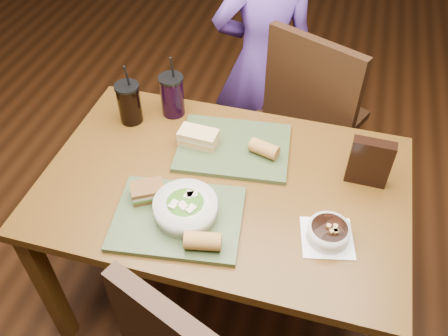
{
  "coord_description": "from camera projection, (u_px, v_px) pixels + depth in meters",
  "views": [
    {
      "loc": [
        0.31,
        -1.12,
        1.99
      ],
      "look_at": [
        0.0,
        0.0,
        0.82
      ],
      "focal_mm": 38.0,
      "sensor_mm": 36.0,
      "label": 1
    }
  ],
  "objects": [
    {
      "name": "chip_bag",
      "position": [
        370.0,
        162.0,
        1.63
      ],
      "size": [
        0.14,
        0.05,
        0.19
      ],
      "primitive_type": "cube",
      "rotation": [
        0.0,
        0.0,
        -0.02
      ],
      "color": "black",
      "rests_on": "dining_table"
    },
    {
      "name": "cup_cola",
      "position": [
        129.0,
        103.0,
        1.88
      ],
      "size": [
        0.1,
        0.1,
        0.26
      ],
      "color": "black",
      "rests_on": "dining_table"
    },
    {
      "name": "sandwich_far",
      "position": [
        198.0,
        137.0,
        1.8
      ],
      "size": [
        0.15,
        0.09,
        0.06
      ],
      "color": "tan",
      "rests_on": "tray_far"
    },
    {
      "name": "baguette_near",
      "position": [
        203.0,
        241.0,
        1.46
      ],
      "size": [
        0.12,
        0.08,
        0.06
      ],
      "primitive_type": "cylinder",
      "rotation": [
        0.0,
        1.57,
        0.2
      ],
      "color": "#AD7533",
      "rests_on": "tray_near"
    },
    {
      "name": "salad_bowl",
      "position": [
        186.0,
        207.0,
        1.54
      ],
      "size": [
        0.21,
        0.21,
        0.07
      ],
      "color": "silver",
      "rests_on": "tray_near"
    },
    {
      "name": "dining_table",
      "position": [
        224.0,
        198.0,
        1.76
      ],
      "size": [
        1.3,
        0.85,
        0.75
      ],
      "color": "#533410",
      "rests_on": "ground"
    },
    {
      "name": "cup_berry",
      "position": [
        172.0,
        95.0,
        1.91
      ],
      "size": [
        0.1,
        0.1,
        0.27
      ],
      "color": "black",
      "rests_on": "dining_table"
    },
    {
      "name": "chair_far",
      "position": [
        308.0,
        115.0,
        2.25
      ],
      "size": [
        0.59,
        0.61,
        1.03
      ],
      "color": "black",
      "rests_on": "ground"
    },
    {
      "name": "tray_near",
      "position": [
        178.0,
        218.0,
        1.57
      ],
      "size": [
        0.46,
        0.37,
        0.02
      ],
      "primitive_type": "cube",
      "rotation": [
        0.0,
        0.0,
        0.14
      ],
      "color": "#344524",
      "rests_on": "dining_table"
    },
    {
      "name": "sandwich_near",
      "position": [
        148.0,
        191.0,
        1.61
      ],
      "size": [
        0.13,
        0.12,
        0.05
      ],
      "color": "#593819",
      "rests_on": "tray_near"
    },
    {
      "name": "ground",
      "position": [
        224.0,
        291.0,
        2.23
      ],
      "size": [
        6.0,
        6.0,
        0.0
      ],
      "primitive_type": "plane",
      "color": "#381C0B",
      "rests_on": "ground"
    },
    {
      "name": "tray_far",
      "position": [
        234.0,
        147.0,
        1.81
      ],
      "size": [
        0.45,
        0.37,
        0.02
      ],
      "primitive_type": "cube",
      "rotation": [
        0.0,
        0.0,
        0.11
      ],
      "color": "#344524",
      "rests_on": "dining_table"
    },
    {
      "name": "soup_bowl",
      "position": [
        328.0,
        232.0,
        1.5
      ],
      "size": [
        0.2,
        0.2,
        0.07
      ],
      "color": "white",
      "rests_on": "dining_table"
    },
    {
      "name": "diner",
      "position": [
        263.0,
        60.0,
        2.36
      ],
      "size": [
        0.6,
        0.5,
        1.39
      ],
      "primitive_type": "imported",
      "rotation": [
        0.0,
        0.0,
        3.54
      ],
      "color": "#53328A",
      "rests_on": "ground"
    },
    {
      "name": "baguette_far",
      "position": [
        264.0,
        149.0,
        1.75
      ],
      "size": [
        0.12,
        0.08,
        0.05
      ],
      "primitive_type": "cylinder",
      "rotation": [
        0.0,
        1.57,
        -0.27
      ],
      "color": "#AD7533",
      "rests_on": "tray_far"
    }
  ]
}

